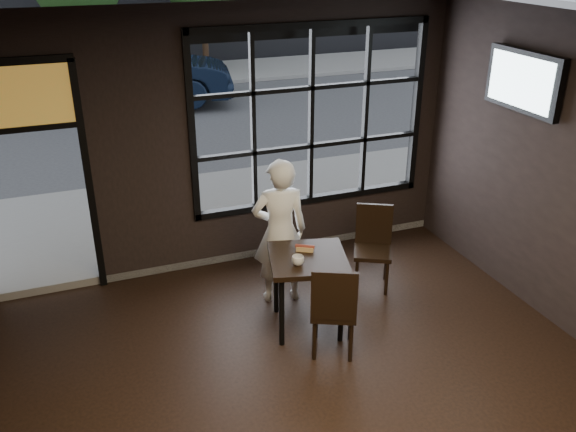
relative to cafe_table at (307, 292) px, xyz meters
name	(u,v)px	position (x,y,z in m)	size (l,w,h in m)	color
ceiling	(358,54)	(-0.47, -1.82, 2.79)	(6.00, 7.00, 0.02)	black
window_frame	(311,117)	(0.73, 1.68, 1.38)	(3.06, 0.12, 2.28)	black
stained_transom	(14,96)	(-2.57, 1.68, 1.93)	(1.20, 0.06, 0.70)	orange
street_asphalt	(92,38)	(-0.47, 22.18, -0.44)	(60.00, 41.00, 0.04)	#545456
cafe_table	(307,292)	(0.00, 0.00, 0.00)	(0.78, 0.78, 0.85)	black
chair_near	(334,307)	(0.08, -0.48, 0.08)	(0.44, 0.44, 1.02)	black
chair_window	(373,249)	(1.03, 0.48, 0.07)	(0.43, 0.43, 0.99)	black
man	(280,232)	(-0.08, 0.63, 0.43)	(0.62, 0.41, 1.70)	white
hotdog	(305,248)	(0.02, 0.13, 0.45)	(0.20, 0.08, 0.06)	tan
cup	(298,260)	(-0.16, -0.12, 0.47)	(0.12, 0.12, 0.10)	silver
tv	(524,81)	(2.46, 0.05, 2.02)	(0.12, 1.09, 0.64)	black
navy_car	(137,73)	(-0.32, 9.94, 0.42)	(1.58, 4.52, 1.49)	black
maroon_car	(19,73)	(-2.94, 10.61, 0.49)	(1.93, 4.79, 1.63)	#440F0D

